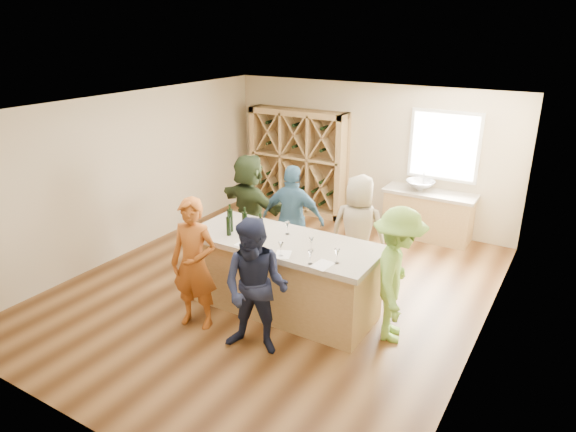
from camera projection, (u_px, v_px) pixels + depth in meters
The scene contains 34 objects.
floor at pixel (276, 290), 8.03m from camera, with size 6.00×7.00×0.10m, color brown.
ceiling at pixel (274, 103), 7.01m from camera, with size 6.00×7.00×0.10m, color white.
wall_back at pixel (369, 154), 10.37m from camera, with size 6.00×0.10×2.80m, color #C0AE8B.
wall_front at pixel (67, 312), 4.68m from camera, with size 6.00×0.10×2.80m, color #C0AE8B.
wall_left at pixel (129, 174), 8.99m from camera, with size 0.10×7.00×2.80m, color #C0AE8B.
wall_right at pixel (493, 247), 6.05m from camera, with size 0.10×7.00×2.80m, color #C0AE8B.
window_frame at pixel (444, 146), 9.46m from camera, with size 1.30×0.06×1.30m, color white.
window_pane at pixel (444, 146), 9.43m from camera, with size 1.18×0.01×1.18m, color white.
wine_rack at pixel (298, 161), 10.97m from camera, with size 2.20×0.45×2.20m, color #A98550.
back_counter_base at pixel (428, 216), 9.75m from camera, with size 1.60×0.58×0.86m, color #A98550.
back_counter_top at pixel (430, 193), 9.59m from camera, with size 1.70×0.62×0.06m, color #AFA390.
sink at pixel (420, 185), 9.64m from camera, with size 0.54×0.54×0.19m, color silver.
faucet at pixel (423, 180), 9.77m from camera, with size 0.02×0.02×0.30m, color silver.
tasting_counter_base at pixel (283, 277), 7.26m from camera, with size 2.60×1.00×1.00m, color #A98550.
tasting_counter_top at pixel (283, 242), 7.07m from camera, with size 2.72×1.12×0.08m, color #AFA390.
wine_bottle_a at pixel (230, 220), 7.28m from camera, with size 0.08×0.08×0.33m, color black.
wine_bottle_b at pixel (229, 226), 7.16m from camera, with size 0.07×0.07×0.27m, color black.
wine_bottle_c at pixel (245, 223), 7.20m from camera, with size 0.08×0.08×0.32m, color black.
wine_bottle_e at pixel (260, 229), 6.99m from camera, with size 0.08×0.08×0.31m, color black.
wine_glass_a at pixel (247, 239), 6.85m from camera, with size 0.07×0.07×0.18m, color white.
wine_glass_b at pixel (281, 249), 6.53m from camera, with size 0.07×0.07×0.19m, color white.
wine_glass_c at pixel (310, 257), 6.31m from camera, with size 0.07×0.07×0.18m, color white.
wine_glass_d at pixel (311, 244), 6.70m from camera, with size 0.06×0.06×0.17m, color white.
wine_glass_e at pixel (337, 256), 6.33m from camera, with size 0.07×0.07×0.20m, color white.
tasting_menu_a at pixel (246, 243), 6.94m from camera, with size 0.22×0.30×0.00m, color white.
tasting_menu_b at pixel (283, 254), 6.60m from camera, with size 0.20×0.27×0.00m, color white.
tasting_menu_c at pixel (322, 265), 6.31m from camera, with size 0.21×0.29×0.00m, color white.
person_near_left at pixel (194, 264), 6.75m from camera, with size 0.66×0.48×1.81m, color #994C19.
person_near_right at pixel (256, 288), 6.19m from camera, with size 0.85×0.47×1.75m, color #191E38.
person_server at pixel (397, 275), 6.45m from camera, with size 1.16×0.54×1.79m, color #8CC64C.
person_far_mid at pixel (293, 219), 8.29m from camera, with size 1.05×0.54×1.79m, color #335972.
person_far_right at pixel (358, 231), 7.86m from camera, with size 0.86×0.56×1.77m, color gray.
person_far_left at pixel (250, 206), 8.82m from camera, with size 1.70×0.61×1.84m, color #263319.
wine_glass_f at pixel (287, 228), 7.21m from camera, with size 0.07×0.07×0.18m, color white.
Camera 1 is at (3.83, -5.99, 3.87)m, focal length 32.00 mm.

